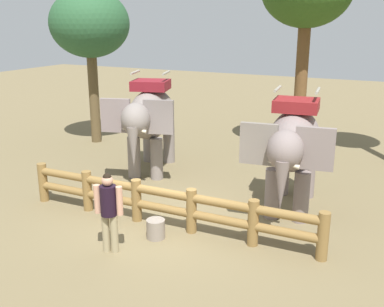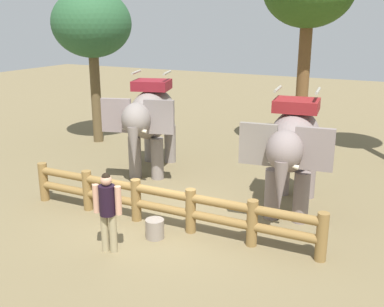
# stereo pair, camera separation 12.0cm
# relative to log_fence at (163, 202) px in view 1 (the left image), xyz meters

# --- Properties ---
(ground_plane) EXTENTS (60.00, 60.00, 0.00)m
(ground_plane) POSITION_rel_log_fence_xyz_m (-0.00, 0.22, -0.60)
(ground_plane) COLOR brown
(log_fence) EXTENTS (7.63, 0.36, 1.05)m
(log_fence) POSITION_rel_log_fence_xyz_m (0.00, 0.00, 0.00)
(log_fence) COLOR olive
(log_fence) RESTS_ON ground
(elephant_near_left) EXTENTS (2.53, 3.81, 3.19)m
(elephant_near_left) POSITION_rel_log_fence_xyz_m (-2.39, 3.33, 1.19)
(elephant_near_left) COLOR gray
(elephant_near_left) RESTS_ON ground
(elephant_center) EXTENTS (2.07, 3.68, 3.12)m
(elephant_center) POSITION_rel_log_fence_xyz_m (2.42, 2.29, 1.15)
(elephant_center) COLOR gray
(elephant_center) RESTS_ON ground
(tourist_woman_in_black) EXTENTS (0.61, 0.42, 1.76)m
(tourist_woman_in_black) POSITION_rel_log_fence_xyz_m (-0.37, -1.58, 0.41)
(tourist_woman_in_black) COLOR tan
(tourist_woman_in_black) RESTS_ON ground
(tree_far_right) EXTENTS (2.99, 2.99, 5.85)m
(tree_far_right) POSITION_rel_log_fence_xyz_m (-6.33, 5.60, 3.91)
(tree_far_right) COLOR brown
(tree_far_right) RESTS_ON ground
(feed_bucket) EXTENTS (0.42, 0.42, 0.44)m
(feed_bucket) POSITION_rel_log_fence_xyz_m (0.16, -0.62, -0.38)
(feed_bucket) COLOR gray
(feed_bucket) RESTS_ON ground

